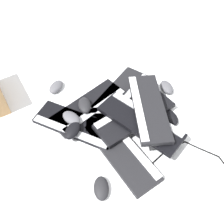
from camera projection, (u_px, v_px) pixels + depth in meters
The scene contains 17 objects.
ground_plane at pixel (125, 123), 1.32m from camera, with size 3.20×3.20×0.00m, color white.
keyboard_0 at pixel (120, 94), 1.43m from camera, with size 0.45×0.20×0.03m.
keyboard_1 at pixel (89, 106), 1.38m from camera, with size 0.46×0.28×0.03m.
keyboard_2 at pixel (76, 125), 1.29m from camera, with size 0.17×0.45×0.03m.
keyboard_3 at pixel (122, 152), 1.19m from camera, with size 0.34×0.46×0.03m.
keyboard_4 at pixel (128, 119), 1.32m from camera, with size 0.35×0.46×0.03m.
keyboard_5 at pixel (135, 115), 1.30m from camera, with size 0.46×0.33×0.03m.
keyboard_6 at pixel (141, 121), 1.23m from camera, with size 0.24×0.46×0.03m.
keyboard_7 at pixel (148, 107), 1.25m from camera, with size 0.45×0.36×0.03m.
mouse_0 at pixel (101, 188), 1.07m from camera, with size 0.11×0.07×0.04m, color black.
mouse_1 at pixel (71, 118), 1.28m from camera, with size 0.11×0.07×0.04m, color #4C4C51.
mouse_2 at pixel (85, 105), 1.33m from camera, with size 0.11×0.07×0.04m, color black.
mouse_3 at pixel (56, 87), 1.46m from camera, with size 0.11×0.07×0.04m, color #4C4C51.
mouse_4 at pixel (171, 117), 1.32m from camera, with size 0.11×0.07×0.04m, color black.
mouse_5 at pixel (73, 130), 1.23m from camera, with size 0.11×0.07×0.04m, color black.
mouse_6 at pixel (167, 87), 1.46m from camera, with size 0.11×0.07×0.04m, color #4C4C51.
cable_0 at pixel (187, 155), 1.19m from camera, with size 0.26×0.35×0.01m.
Camera 1 is at (-0.73, -0.30, 1.06)m, focal length 40.00 mm.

